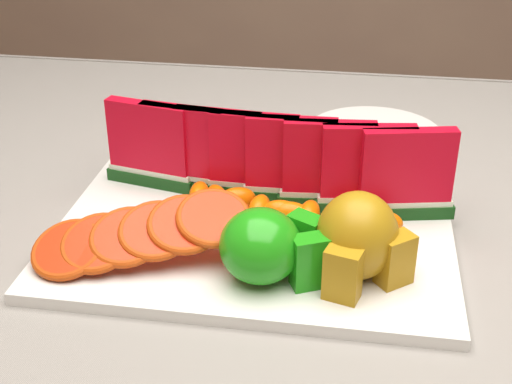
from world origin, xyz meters
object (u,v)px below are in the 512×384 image
at_px(fork, 214,139).
at_px(pear_cluster, 359,239).
at_px(side_plate, 374,134).
at_px(apple_cluster, 269,247).
at_px(platter, 255,231).

bearing_deg(fork, pear_cluster, -56.67).
bearing_deg(side_plate, apple_cluster, -104.46).
bearing_deg(platter, apple_cluster, -73.01).
xyz_separation_m(platter, pear_cluster, (0.11, -0.07, 0.04)).
relative_size(apple_cluster, pear_cluster, 1.10).
xyz_separation_m(pear_cluster, side_plate, (0.01, 0.34, -0.05)).
relative_size(pear_cluster, fork, 0.48).
height_order(pear_cluster, side_plate, pear_cluster).
xyz_separation_m(side_plate, fork, (-0.21, -0.04, -0.00)).
relative_size(apple_cluster, side_plate, 0.49).
bearing_deg(pear_cluster, fork, 123.33).
distance_m(apple_cluster, side_plate, 0.37).
bearing_deg(apple_cluster, platter, 106.99).
distance_m(platter, fork, 0.25).
bearing_deg(platter, side_plate, 66.36).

